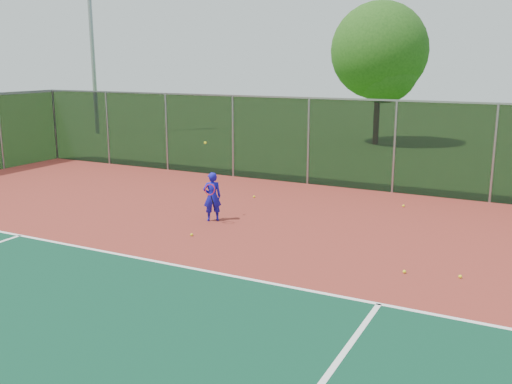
# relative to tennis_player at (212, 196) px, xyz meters

# --- Properties ---
(ground) EXTENTS (120.00, 120.00, 0.00)m
(ground) POSITION_rel_tennis_player_xyz_m (3.49, -6.36, -0.69)
(ground) COLOR #2C621C
(ground) RESTS_ON ground
(court_apron) EXTENTS (30.00, 20.00, 0.02)m
(court_apron) POSITION_rel_tennis_player_xyz_m (3.49, -4.36, -0.68)
(court_apron) COLOR maroon
(court_apron) RESTS_ON ground
(fence_back) EXTENTS (30.00, 0.06, 3.03)m
(fence_back) POSITION_rel_tennis_player_xyz_m (3.49, 5.64, 0.87)
(fence_back) COLOR black
(fence_back) RESTS_ON court_apron
(tennis_player) EXTENTS (0.59, 0.69, 2.13)m
(tennis_player) POSITION_rel_tennis_player_xyz_m (0.00, 0.00, 0.00)
(tennis_player) COLOR #1512AE
(tennis_player) RESTS_ON court_apron
(practice_ball_1) EXTENTS (0.07, 0.07, 0.07)m
(practice_ball_1) POSITION_rel_tennis_player_xyz_m (-0.22, 2.89, -0.64)
(practice_ball_1) COLOR yellow
(practice_ball_1) RESTS_ON court_apron
(practice_ball_2) EXTENTS (0.07, 0.07, 0.07)m
(practice_ball_2) POSITION_rel_tennis_player_xyz_m (5.54, -1.61, -0.64)
(practice_ball_2) COLOR yellow
(practice_ball_2) RESTS_ON court_apron
(practice_ball_3) EXTENTS (0.07, 0.07, 0.07)m
(practice_ball_3) POSITION_rel_tennis_player_xyz_m (0.27, -1.44, -0.64)
(practice_ball_3) COLOR yellow
(practice_ball_3) RESTS_ON court_apron
(practice_ball_4) EXTENTS (0.07, 0.07, 0.07)m
(practice_ball_4) POSITION_rel_tennis_player_xyz_m (6.58, -1.38, -0.64)
(practice_ball_4) COLOR yellow
(practice_ball_4) RESTS_ON court_apron
(practice_ball_6) EXTENTS (0.07, 0.07, 0.07)m
(practice_ball_6) POSITION_rel_tennis_player_xyz_m (4.27, 3.85, -0.64)
(practice_ball_6) COLOR yellow
(practice_ball_6) RESTS_ON court_apron
(floodlight_nw) EXTENTS (0.90, 0.40, 13.52)m
(floodlight_nw) POSITION_rel_tennis_player_xyz_m (-16.42, 13.61, 6.86)
(floodlight_nw) COLOR gray
(floodlight_nw) RESTS_ON ground
(tree_back_left) EXTENTS (4.94, 4.94, 7.25)m
(tree_back_left) POSITION_rel_tennis_player_xyz_m (-0.05, 16.66, 3.86)
(tree_back_left) COLOR #341F13
(tree_back_left) RESTS_ON ground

